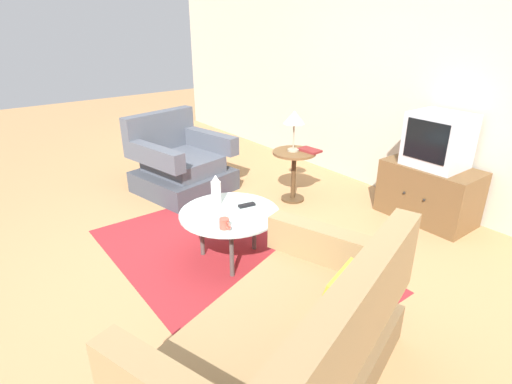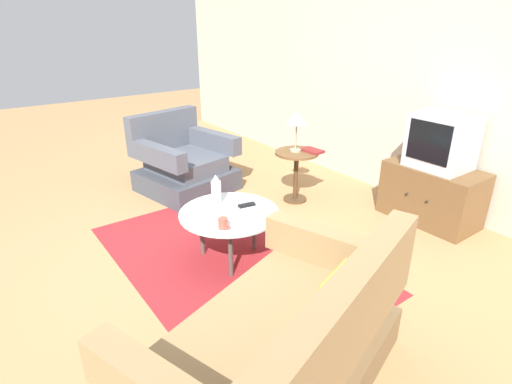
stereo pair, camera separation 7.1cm
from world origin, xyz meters
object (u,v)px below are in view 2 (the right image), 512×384
Objects in this scene: armchair at (183,165)px; television at (442,141)px; tv_stand at (431,194)px; side_table at (296,166)px; table_lamp at (297,119)px; couch at (281,349)px; coffee_table at (229,216)px; mug at (223,223)px; vase at (216,190)px; tv_remote_silver at (206,211)px; tv_remote_dark at (247,205)px; book at (312,151)px.

armchair is 2.74m from television.
armchair is 2.69m from tv_stand.
table_lamp is at bearing 177.36° from side_table.
couch is 1.37m from coffee_table.
table_lamp is 3.67× the size of mug.
vase reaches higher than side_table.
couch is at bearing -21.67° from coffee_table.
armchair is 7.62× the size of tv_remote_silver.
tv_remote_dark is at bearing -61.44° from side_table.
table_lamp is (-0.60, 1.23, 0.51)m from coffee_table.
vase is (0.39, -1.23, 0.16)m from side_table.
armchair is 3.01m from couch.
armchair is at bearing -143.61° from television.
tv_remote_silver is at bearing -70.58° from table_lamp.
book is at bearing 56.80° from tv_remote_silver.
vase is (-0.19, 0.00, 0.16)m from coffee_table.
tv_stand is (1.15, 0.75, -0.12)m from side_table.
vase is at bearing 155.39° from mug.
tv_remote_dark is at bearing -107.63° from tv_stand.
book is at bearing 53.71° from side_table.
table_lamp is at bearing 108.36° from vase.
vase is at bearing -36.29° from tv_remote_dark.
vase is at bearing 179.32° from coffee_table.
television is 1.40m from table_lamp.
book is (-1.05, -0.63, -0.24)m from television.
couch is at bearing -43.12° from side_table.
tv_remote_dark is at bearing 24.83° from tv_remote_silver.
couch is 12.17× the size of tv_remote_silver.
mug is 0.82× the size of tv_remote_silver.
couch is 2.58m from book.
armchair is 1.34× the size of coffee_table.
television is (-0.71, 2.50, 0.52)m from couch.
television is at bearing 80.62° from mug.
mug is at bearing 41.26° from tv_remote_dark.
television is at bearing 74.15° from coffee_table.
couch reaches higher than side_table.
couch is 1.13m from mug.
vase is at bearing 63.23° from armchair.
couch reaches higher than vase.
table_lamp is 1.53m from tv_remote_silver.
side_table is 0.63× the size of tv_stand.
tv_remote_silver reaches higher than coffee_table.
mug is at bearing -52.60° from tv_remote_silver.
vase reaches higher than mug.
tv_stand reaches higher than tv_remote_dark.
table_lamp is at bearing 28.96° from couch.
tv_remote_dark is (-0.57, -1.81, -0.37)m from television.
couch is 1.44m from tv_remote_silver.
side_table is 0.51m from table_lamp.
coffee_table is 1.58× the size of television.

